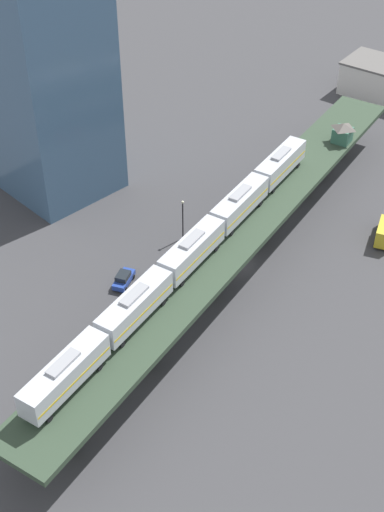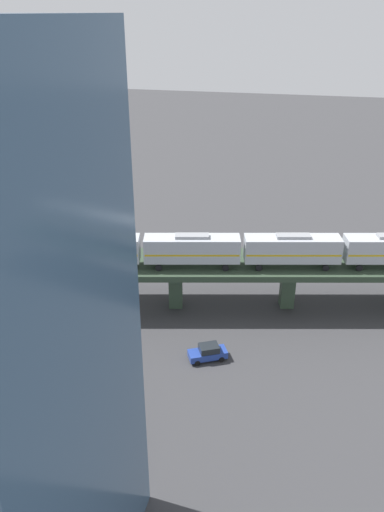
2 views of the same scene
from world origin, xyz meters
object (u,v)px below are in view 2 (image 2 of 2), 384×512
object	(u,v)px
subway_train	(192,249)
delivery_truck	(21,245)
street_car_red	(56,324)
street_car_blue	(208,352)
street_lamp	(91,323)

from	to	relation	value
subway_train	delivery_truck	size ratio (longest dim) A/B	8.21
street_car_red	delivery_truck	size ratio (longest dim) A/B	0.61
subway_train	street_car_red	distance (m)	19.47
street_car_red	street_car_blue	distance (m)	19.68
subway_train	street_car_blue	bearing A→B (deg)	-156.60
subway_train	street_lamp	size ratio (longest dim) A/B	8.85
street_lamp	subway_train	bearing A→B (deg)	-39.00
delivery_truck	street_lamp	distance (m)	30.93
street_car_blue	delivery_truck	xyz separation A→B (m)	(19.88, 35.28, 0.82)
street_lamp	street_car_blue	bearing A→B (deg)	-82.41
delivery_truck	street_lamp	size ratio (longest dim) A/B	1.08
street_lamp	delivery_truck	bearing A→B (deg)	45.40
street_car_blue	delivery_truck	size ratio (longest dim) A/B	0.63
street_car_red	street_car_blue	xyz separation A→B (m)	(-1.22, -19.64, 0.00)
subway_train	street_lamp	distance (m)	15.47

